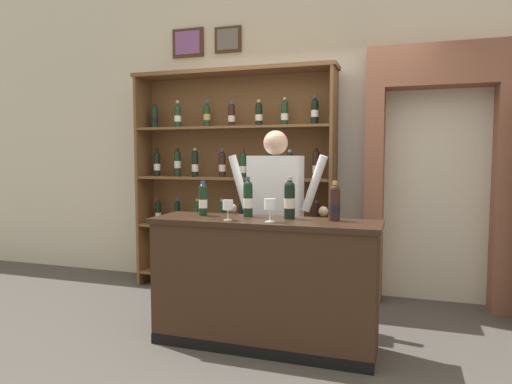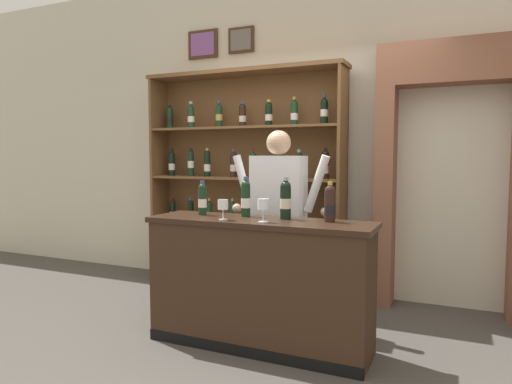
% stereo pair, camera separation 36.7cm
% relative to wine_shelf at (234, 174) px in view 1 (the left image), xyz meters
% --- Properties ---
extents(ground_plane, '(14.00, 14.00, 0.02)m').
position_rel_wine_shelf_xyz_m(ground_plane, '(0.70, -1.31, -1.23)').
color(ground_plane, '#47423D').
extents(back_wall, '(12.00, 0.19, 3.41)m').
position_rel_wine_shelf_xyz_m(back_wall, '(0.70, 0.32, 0.48)').
color(back_wall, beige).
rests_on(back_wall, ground).
extents(wine_shelf, '(2.16, 0.36, 2.28)m').
position_rel_wine_shelf_xyz_m(wine_shelf, '(0.00, 0.00, 0.00)').
color(wine_shelf, brown).
rests_on(wine_shelf, ground).
extents(archway_doorway, '(1.29, 0.45, 2.42)m').
position_rel_wine_shelf_xyz_m(archway_doorway, '(1.99, 0.18, 0.16)').
color(archway_doorway, brown).
rests_on(archway_doorway, ground).
extents(tasting_counter, '(1.68, 0.48, 0.95)m').
position_rel_wine_shelf_xyz_m(tasting_counter, '(0.74, -1.31, -0.75)').
color(tasting_counter, '#382316').
rests_on(tasting_counter, ground).
extents(shopkeeper, '(0.89, 0.22, 1.63)m').
position_rel_wine_shelf_xyz_m(shopkeeper, '(0.66, -0.72, -0.21)').
color(shopkeeper, '#2D3347').
rests_on(shopkeeper, ground).
extents(tasting_bottle_super_tuscan, '(0.07, 0.07, 0.27)m').
position_rel_wine_shelf_xyz_m(tasting_bottle_super_tuscan, '(0.22, -1.25, -0.14)').
color(tasting_bottle_super_tuscan, black).
rests_on(tasting_bottle_super_tuscan, tasting_counter).
extents(tasting_bottle_rosso, '(0.07, 0.07, 0.31)m').
position_rel_wine_shelf_xyz_m(tasting_bottle_rosso, '(0.57, -1.20, -0.13)').
color(tasting_bottle_rosso, black).
rests_on(tasting_bottle_rosso, tasting_counter).
extents(tasting_bottle_grappa, '(0.08, 0.08, 0.31)m').
position_rel_wine_shelf_xyz_m(tasting_bottle_grappa, '(0.90, -1.21, -0.12)').
color(tasting_bottle_grappa, black).
rests_on(tasting_bottle_grappa, tasting_counter).
extents(tasting_bottle_brunello, '(0.08, 0.08, 0.29)m').
position_rel_wine_shelf_xyz_m(tasting_bottle_brunello, '(1.24, -1.21, -0.14)').
color(tasting_bottle_brunello, black).
rests_on(tasting_bottle_brunello, tasting_counter).
extents(wine_glass_left, '(0.08, 0.08, 0.17)m').
position_rel_wine_shelf_xyz_m(wine_glass_left, '(0.82, -1.42, -0.15)').
color(wine_glass_left, silver).
rests_on(wine_glass_left, tasting_counter).
extents(wine_glass_right, '(0.08, 0.08, 0.15)m').
position_rel_wine_shelf_xyz_m(wine_glass_right, '(0.50, -1.44, -0.16)').
color(wine_glass_right, silver).
rests_on(wine_glass_right, tasting_counter).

